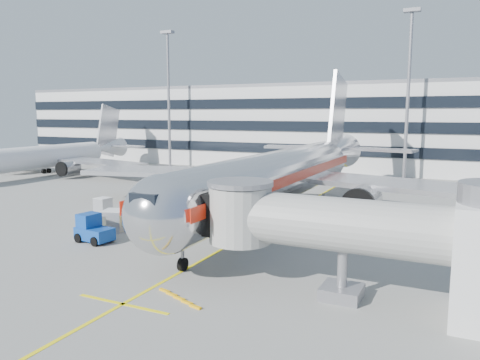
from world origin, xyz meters
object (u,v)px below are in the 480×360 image
at_px(cargo_container_front, 91,227).
at_px(cargo_container_left, 114,220).
at_px(cargo_container_right, 103,205).
at_px(ramp_worker, 143,227).
at_px(baggage_tug, 93,230).
at_px(belt_loader, 173,217).
at_px(main_jet, 287,173).

bearing_deg(cargo_container_front, cargo_container_left, 85.52).
bearing_deg(cargo_container_right, ramp_worker, -32.30).
bearing_deg(cargo_container_front, cargo_container_right, 126.98).
bearing_deg(cargo_container_front, baggage_tug, -42.14).
bearing_deg(belt_loader, main_jet, 48.48).
bearing_deg(baggage_tug, ramp_worker, 45.82).
bearing_deg(cargo_container_left, cargo_container_right, 138.40).
height_order(main_jet, ramp_worker, main_jet).
xyz_separation_m(cargo_container_front, ramp_worker, (3.81, 1.94, 0.02)).
xyz_separation_m(main_jet, cargo_container_right, (-17.63, -7.64, -3.48)).
bearing_deg(belt_loader, cargo_container_front, -116.27).
bearing_deg(ramp_worker, baggage_tug, -157.02).
height_order(baggage_tug, cargo_container_left, baggage_tug).
bearing_deg(ramp_worker, main_jet, 38.75).
bearing_deg(main_jet, ramp_worker, -118.42).
relative_size(cargo_container_right, ramp_worker, 0.85).
xyz_separation_m(cargo_container_left, cargo_container_right, (-6.45, 5.72, -0.19)).
relative_size(cargo_container_right, cargo_container_front, 0.82).
relative_size(cargo_container_front, ramp_worker, 1.03).
bearing_deg(baggage_tug, belt_loader, 73.04).
height_order(cargo_container_right, cargo_container_front, cargo_container_front).
bearing_deg(main_jet, cargo_container_right, -156.57).
height_order(main_jet, cargo_container_front, main_jet).
xyz_separation_m(cargo_container_left, ramp_worker, (3.61, -0.63, -0.04)).
bearing_deg(baggage_tug, cargo_container_right, 128.25).
bearing_deg(baggage_tug, cargo_container_front, 137.86).
distance_m(main_jet, belt_loader, 12.53).
relative_size(main_jet, baggage_tug, 15.84).
relative_size(cargo_container_left, cargo_container_front, 1.18).
height_order(belt_loader, cargo_container_left, belt_loader).
bearing_deg(main_jet, cargo_container_front, -125.55).
distance_m(cargo_container_front, ramp_worker, 4.28).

